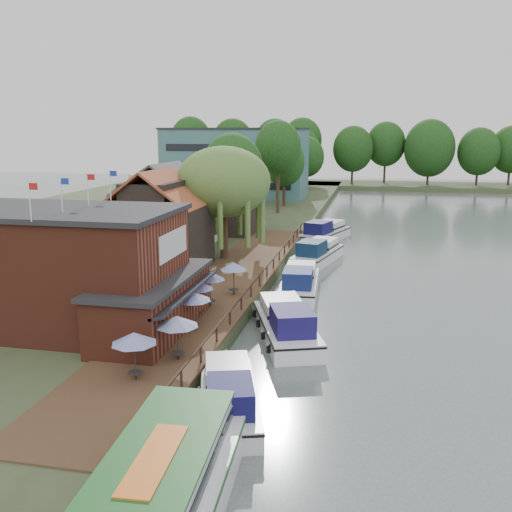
# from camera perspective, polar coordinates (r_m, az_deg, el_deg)

# --- Properties ---
(ground) EXTENTS (260.00, 260.00, 0.00)m
(ground) POSITION_cam_1_polar(r_m,az_deg,el_deg) (33.87, 5.82, -9.73)
(ground) COLOR #4B5755
(ground) RESTS_ON ground
(land_bank) EXTENTS (50.00, 140.00, 1.00)m
(land_bank) POSITION_cam_1_polar(r_m,az_deg,el_deg) (75.06, -14.46, 2.65)
(land_bank) COLOR #384728
(land_bank) RESTS_ON ground
(quay_deck) EXTENTS (6.00, 50.00, 0.10)m
(quay_deck) POSITION_cam_1_polar(r_m,az_deg,el_deg) (44.28, -3.07, -2.90)
(quay_deck) COLOR #47301E
(quay_deck) RESTS_ON land_bank
(quay_rail) EXTENTS (0.20, 49.00, 1.00)m
(quay_rail) POSITION_cam_1_polar(r_m,az_deg,el_deg) (44.03, 0.49, -2.36)
(quay_rail) COLOR black
(quay_rail) RESTS_ON land_bank
(pub) EXTENTS (20.00, 11.00, 7.30)m
(pub) POSITION_cam_1_polar(r_m,az_deg,el_deg) (35.68, -17.15, -1.24)
(pub) COLOR maroon
(pub) RESTS_ON land_bank
(hotel_block) EXTENTS (25.40, 12.40, 12.30)m
(hotel_block) POSITION_cam_1_polar(r_m,az_deg,el_deg) (104.45, -2.03, 9.35)
(hotel_block) COLOR #38666B
(hotel_block) RESTS_ON land_bank
(cottage_a) EXTENTS (8.60, 7.60, 8.50)m
(cottage_a) POSITION_cam_1_polar(r_m,az_deg,el_deg) (49.30, -9.82, 3.51)
(cottage_a) COLOR black
(cottage_a) RESTS_ON land_bank
(cottage_b) EXTENTS (9.60, 8.60, 8.50)m
(cottage_b) POSITION_cam_1_polar(r_m,az_deg,el_deg) (59.61, -8.97, 5.06)
(cottage_b) COLOR beige
(cottage_b) RESTS_ON land_bank
(cottage_c) EXTENTS (7.60, 7.60, 8.50)m
(cottage_c) POSITION_cam_1_polar(r_m,az_deg,el_deg) (66.89, -3.00, 5.99)
(cottage_c) COLOR black
(cottage_c) RESTS_ON land_bank
(willow) EXTENTS (8.60, 8.60, 10.43)m
(willow) POSITION_cam_1_polar(r_m,az_deg,el_deg) (52.45, -3.24, 5.26)
(willow) COLOR #476B2D
(willow) RESTS_ON land_bank
(umbrella_0) EXTENTS (2.20, 2.20, 2.38)m
(umbrella_0) POSITION_cam_1_polar(r_m,az_deg,el_deg) (28.00, -12.02, -9.77)
(umbrella_0) COLOR #1B2798
(umbrella_0) RESTS_ON quay_deck
(umbrella_1) EXTENTS (2.26, 2.26, 2.38)m
(umbrella_1) POSITION_cam_1_polar(r_m,az_deg,el_deg) (29.95, -7.86, -8.11)
(umbrella_1) COLOR navy
(umbrella_1) RESTS_ON quay_deck
(umbrella_2) EXTENTS (2.22, 2.22, 2.38)m
(umbrella_2) POSITION_cam_1_polar(r_m,az_deg,el_deg) (34.16, -6.31, -5.46)
(umbrella_2) COLOR navy
(umbrella_2) RESTS_ON quay_deck
(umbrella_3) EXTENTS (1.99, 1.99, 2.38)m
(umbrella_3) POSITION_cam_1_polar(r_m,az_deg,el_deg) (36.51, -5.77, -4.27)
(umbrella_3) COLOR #211B99
(umbrella_3) RESTS_ON quay_deck
(umbrella_4) EXTENTS (2.07, 2.07, 2.38)m
(umbrella_4) POSITION_cam_1_polar(r_m,az_deg,el_deg) (38.68, -4.60, -3.29)
(umbrella_4) COLOR #1B2398
(umbrella_4) RESTS_ON quay_deck
(umbrella_5) EXTENTS (1.98, 1.98, 2.38)m
(umbrella_5) POSITION_cam_1_polar(r_m,az_deg,el_deg) (41.26, -2.24, -2.25)
(umbrella_5) COLOR navy
(umbrella_5) RESTS_ON quay_deck
(cruiser_0) EXTENTS (5.46, 9.55, 2.17)m
(cruiser_0) POSITION_cam_1_polar(r_m,az_deg,el_deg) (26.98, -2.74, -13.17)
(cruiser_0) COLOR silver
(cruiser_0) RESTS_ON ground
(cruiser_1) EXTENTS (6.53, 10.76, 2.50)m
(cruiser_1) POSITION_cam_1_polar(r_m,az_deg,el_deg) (35.78, 3.03, -6.32)
(cruiser_1) COLOR white
(cruiser_1) RESTS_ON ground
(cruiser_2) EXTENTS (3.84, 10.07, 2.40)m
(cruiser_2) POSITION_cam_1_polar(r_m,az_deg,el_deg) (45.56, 4.36, -2.28)
(cruiser_2) COLOR white
(cruiser_2) RESTS_ON ground
(cruiser_3) EXTENTS (5.31, 10.46, 2.43)m
(cruiser_3) POSITION_cam_1_polar(r_m,az_deg,el_deg) (56.65, 6.19, 0.62)
(cruiser_3) COLOR white
(cruiser_3) RESTS_ON ground
(cruiser_4) EXTENTS (6.42, 10.88, 2.53)m
(cruiser_4) POSITION_cam_1_polar(r_m,az_deg,el_deg) (67.92, 6.92, 2.61)
(cruiser_4) COLOR silver
(cruiser_4) RESTS_ON ground
(swan) EXTENTS (0.44, 0.44, 0.44)m
(swan) POSITION_cam_1_polar(r_m,az_deg,el_deg) (24.35, -6.00, -18.57)
(swan) COLOR white
(swan) RESTS_ON ground
(bank_tree_0) EXTENTS (7.88, 7.88, 11.50)m
(bank_tree_0) POSITION_cam_1_polar(r_m,az_deg,el_deg) (74.07, -2.37, 7.78)
(bank_tree_0) COLOR #143811
(bank_tree_0) RESTS_ON land_bank
(bank_tree_1) EXTENTS (6.55, 6.55, 13.23)m
(bank_tree_1) POSITION_cam_1_polar(r_m,az_deg,el_deg) (82.69, 2.21, 8.87)
(bank_tree_1) COLOR #143811
(bank_tree_1) RESTS_ON land_bank
(bank_tree_2) EXTENTS (6.44, 6.44, 10.58)m
(bank_tree_2) POSITION_cam_1_polar(r_m,az_deg,el_deg) (90.60, 2.83, 8.33)
(bank_tree_2) COLOR #143811
(bank_tree_2) RESTS_ON land_bank
(bank_tree_3) EXTENTS (6.24, 6.24, 11.73)m
(bank_tree_3) POSITION_cam_1_polar(r_m,az_deg,el_deg) (111.02, 0.94, 9.40)
(bank_tree_3) COLOR #143811
(bank_tree_3) RESTS_ON land_bank
(bank_tree_4) EXTENTS (7.13, 7.13, 10.64)m
(bank_tree_4) POSITION_cam_1_polar(r_m,az_deg,el_deg) (117.97, 5.07, 9.26)
(bank_tree_4) COLOR #143811
(bank_tree_4) RESTS_ON land_bank
(bank_tree_5) EXTENTS (6.44, 6.44, 11.91)m
(bank_tree_5) POSITION_cam_1_polar(r_m,az_deg,el_deg) (127.24, 4.89, 9.78)
(bank_tree_5) COLOR #143811
(bank_tree_5) RESTS_ON land_bank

